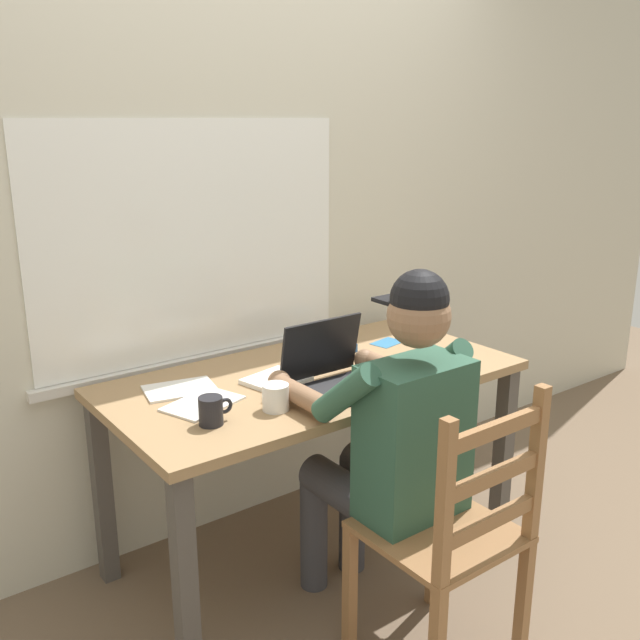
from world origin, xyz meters
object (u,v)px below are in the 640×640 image
Objects in this scene: wooden_chair at (452,537)px; computer_mouse at (410,371)px; coffee_mug_white at (276,397)px; laptop at (335,373)px; book_stack_main at (333,345)px; coffee_mug_dark at (212,411)px; desk at (314,398)px; seated_person at (390,435)px; landscape_photo_print at (387,343)px.

wooden_chair reaches higher than computer_mouse.
laptop is at bearing 8.62° from coffee_mug_white.
coffee_mug_white is at bearing -145.21° from book_stack_main.
coffee_mug_dark is at bearing -155.87° from book_stack_main.
book_stack_main is at bearing 53.33° from laptop.
desk is 4.61× the size of laptop.
computer_mouse is (0.27, -0.22, 0.11)m from desk.
computer_mouse reaches higher than desk.
coffee_mug_white is at bearing 135.33° from seated_person.
seated_person is at bearing -30.32° from coffee_mug_dark.
wooden_chair is 2.87× the size of laptop.
landscape_photo_print is (0.98, 0.29, -0.04)m from coffee_mug_dark.
wooden_chair is 0.69m from coffee_mug_white.
computer_mouse is at bearing 59.25° from wooden_chair.
desk is at bearing -143.56° from book_stack_main.
laptop is at bearing -98.54° from desk.
laptop is at bearing 89.21° from wooden_chair.
computer_mouse is at bearing -39.18° from desk.
desk is 0.38m from coffee_mug_white.
coffee_mug_dark is at bearing 176.29° from computer_mouse.
coffee_mug_white is at bearing -146.40° from desk.
wooden_chair is at bearing -49.31° from coffee_mug_dark.
coffee_mug_white is 0.61m from book_stack_main.
landscape_photo_print is (0.50, 0.85, 0.29)m from wooden_chair.
landscape_photo_print is at bearing 13.87° from desk.
laptop is at bearing -126.67° from book_stack_main.
coffee_mug_white is 0.82m from landscape_photo_print.
wooden_chair is 8.31× the size of coffee_mug_dark.
laptop reaches higher than desk.
coffee_mug_dark is at bearing 173.93° from coffee_mug_white.
landscape_photo_print is (0.47, 0.12, 0.10)m from desk.
seated_person is 0.66m from book_stack_main.
computer_mouse is (0.31, 0.23, 0.08)m from seated_person.
seated_person is 1.32× the size of wooden_chair.
landscape_photo_print is (0.26, -0.04, -0.03)m from book_stack_main.
laptop is 0.38m from book_stack_main.
wooden_chair is 0.68m from laptop.
coffee_mug_dark is (-0.22, 0.02, 0.00)m from coffee_mug_white.
coffee_mug_white is at bearing -171.38° from laptop.
coffee_mug_white reaches higher than desk.
desk is 0.49m from landscape_photo_print.
book_stack_main is (0.50, 0.35, -0.01)m from coffee_mug_white.
computer_mouse reaches higher than landscape_photo_print.
laptop reaches higher than computer_mouse.
seated_person is at bearing -44.67° from coffee_mug_white.
computer_mouse is 0.79m from coffee_mug_dark.
coffee_mug_dark is at bearing 149.68° from seated_person.
wooden_chair is 0.82m from coffee_mug_dark.
laptop reaches higher than wooden_chair.
coffee_mug_dark is (-0.49, -0.02, -0.01)m from laptop.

